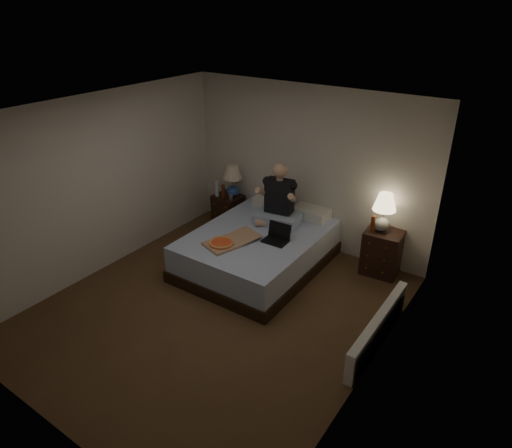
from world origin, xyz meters
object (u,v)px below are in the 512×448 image
Objects in this scene: bed at (258,249)px; nightstand_left at (228,211)px; person at (278,194)px; beer_bottle_right at (373,223)px; laptop at (275,234)px; radiator at (378,329)px; pizza_box at (221,243)px; soda_can at (231,196)px; lamp_left at (233,181)px; water_bottle at (217,189)px; nightstand_right at (382,252)px; beer_bottle_left at (223,191)px; lamp_right at (384,212)px.

nightstand_left reaches higher than bed.
beer_bottle_right is at bearing 5.97° from person.
laptop is 1.88m from radiator.
pizza_box reaches higher than bed.
soda_can is at bearing 157.36° from radiator.
lamp_left reaches higher than pizza_box.
pizza_box is at bearing 179.58° from radiator.
water_bottle is at bearing 161.77° from person.
nightstand_left is at bearing 145.99° from bed.
nightstand_right is 1.70m from person.
water_bottle is at bearing -150.19° from lamp_left.
radiator is (2.09, -0.63, -0.07)m from bed.
water_bottle is 0.16× the size of radiator.
nightstand_right is 0.48m from beer_bottle_right.
beer_bottle_right reaches higher than pizza_box.
soda_can is (-1.01, 0.66, 0.36)m from bed.
beer_bottle_left is at bearing 158.57° from radiator.
soda_can is at bearing 3.17° from water_bottle.
radiator is (3.23, -1.39, -0.09)m from nightstand_left.
pizza_box is (-0.25, -1.04, -0.43)m from person.
radiator is at bearing -22.64° from soda_can.
beer_bottle_right is (1.39, 0.78, 0.50)m from bed.
pizza_box is (0.95, -1.25, -0.11)m from beer_bottle_left.
beer_bottle_left is at bearing 145.01° from pizza_box.
bed is 1.44m from lamp_left.
person reaches higher than beer_bottle_left.
soda_can is (0.14, -0.09, 0.34)m from nightstand_left.
water_bottle reaches higher than beer_bottle_left.
person is (1.21, -0.22, 0.31)m from beer_bottle_left.
bed is at bearing -36.44° from lamp_left.
laptop reaches higher than nightstand_left.
beer_bottle_left is 2.55m from beer_bottle_right.
lamp_left is 0.35× the size of radiator.
soda_can is 0.15m from beer_bottle_left.
pizza_box reaches higher than radiator.
beer_bottle_left is 0.14× the size of radiator.
nightstand_right is at bearing 36.21° from laptop.
bed is 1.37m from nightstand_left.
beer_bottle_left is (-0.09, -0.14, -0.17)m from lamp_left.
lamp_left reaches higher than bed.
water_bottle reaches higher than nightstand_left.
beer_bottle_right is at bearing 2.71° from soda_can.
nightstand_right is at bearing 57.85° from pizza_box.
water_bottle is at bearing 179.54° from nightstand_right.
lamp_right is 2.43× the size of beer_bottle_right.
nightstand_left is at bearing 177.46° from nightstand_right.
lamp_right is 1.76m from radiator.
bed is 0.72m from pizza_box.
water_bottle reaches higher than soda_can.
pizza_box is (0.95, -1.37, 0.29)m from nightstand_left.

